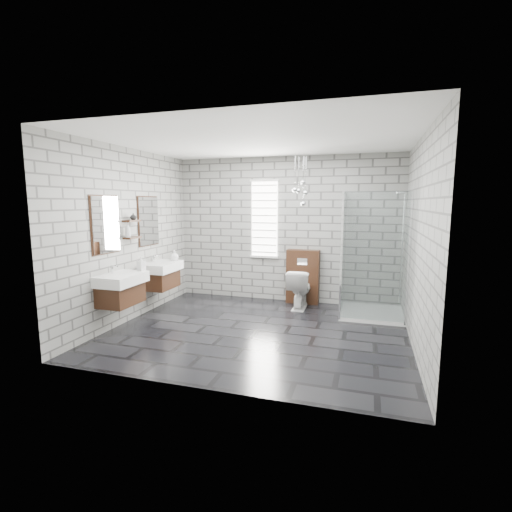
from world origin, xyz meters
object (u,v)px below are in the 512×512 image
at_px(vanity_right, 159,268).
at_px(cistern_panel, 303,277).
at_px(toilet, 300,289).
at_px(shower_enclosure, 366,286).
at_px(vanity_left, 119,280).

distance_m(vanity_right, cistern_panel, 2.59).
bearing_deg(cistern_panel, vanity_right, -152.11).
bearing_deg(toilet, cistern_panel, -90.54).
relative_size(cistern_panel, shower_enclosure, 0.49).
height_order(shower_enclosure, toilet, shower_enclosure).
relative_size(vanity_left, toilet, 2.26).
bearing_deg(vanity_left, cistern_panel, 45.14).
xyz_separation_m(vanity_right, toilet, (2.27, 0.87, -0.41)).
height_order(vanity_right, toilet, vanity_right).
relative_size(vanity_right, toilet, 2.26).
bearing_deg(cistern_panel, vanity_left, -134.86).
bearing_deg(vanity_right, shower_enclosure, 11.38).
relative_size(vanity_left, vanity_right, 1.00).
distance_m(vanity_left, cistern_panel, 3.23).
xyz_separation_m(vanity_left, vanity_right, (0.00, 1.08, 0.00)).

